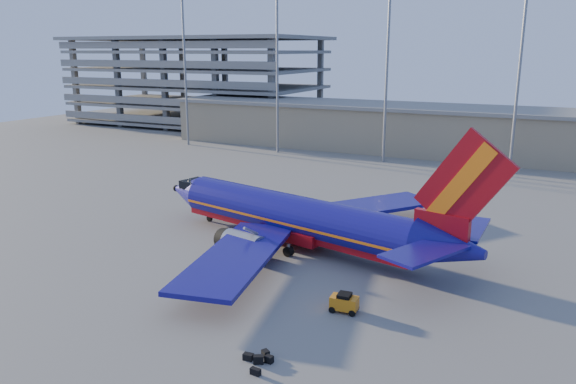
% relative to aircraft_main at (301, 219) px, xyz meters
% --- Properties ---
extents(ground, '(220.00, 220.00, 0.00)m').
position_rel_aircraft_main_xyz_m(ground, '(-0.22, -1.79, -2.74)').
color(ground, slate).
rests_on(ground, ground).
extents(terminal_building, '(122.00, 16.00, 8.50)m').
position_rel_aircraft_main_xyz_m(terminal_building, '(9.78, 56.21, 1.57)').
color(terminal_building, gray).
rests_on(terminal_building, ground).
extents(parking_garage, '(62.00, 32.00, 21.40)m').
position_rel_aircraft_main_xyz_m(parking_garage, '(-62.22, 72.26, 8.99)').
color(parking_garage, slate).
rests_on(parking_garage, ground).
extents(light_mast_row, '(101.60, 1.60, 28.65)m').
position_rel_aircraft_main_xyz_m(light_mast_row, '(4.78, 44.21, 14.81)').
color(light_mast_row, gray).
rests_on(light_mast_row, ground).
extents(aircraft_main, '(37.37, 35.54, 12.84)m').
position_rel_aircraft_main_xyz_m(aircraft_main, '(0.00, 0.00, 0.00)').
color(aircraft_main, navy).
rests_on(aircraft_main, ground).
extents(baggage_tug, '(2.04, 1.32, 1.41)m').
position_rel_aircraft_main_xyz_m(baggage_tug, '(8.61, -11.25, -2.01)').
color(baggage_tug, orange).
rests_on(baggage_tug, ground).
extents(luggage_pile, '(1.86, 2.44, 0.53)m').
position_rel_aircraft_main_xyz_m(luggage_pile, '(6.41, -19.96, -2.52)').
color(luggage_pile, black).
rests_on(luggage_pile, ground).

